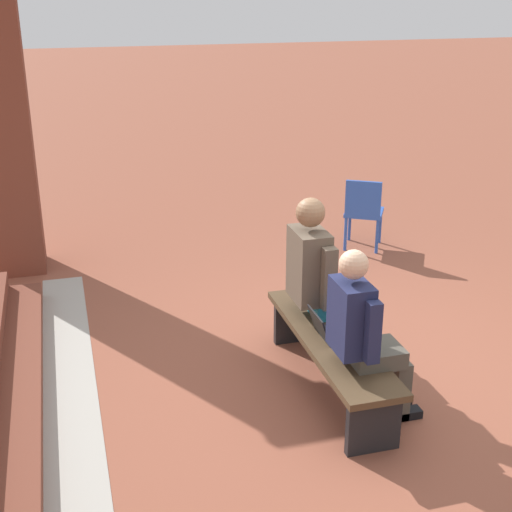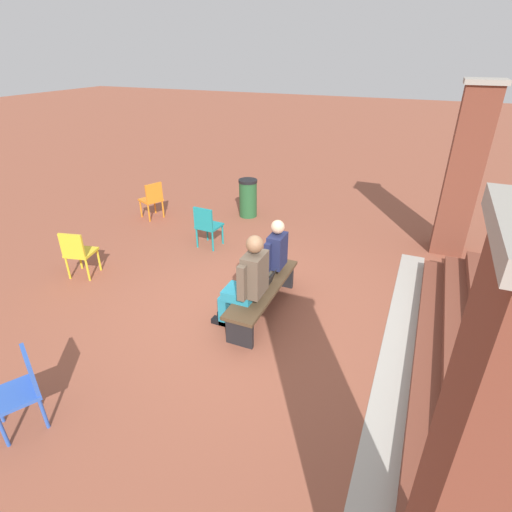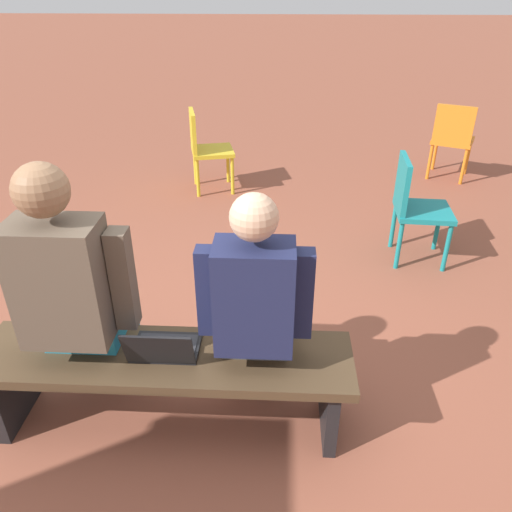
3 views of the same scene
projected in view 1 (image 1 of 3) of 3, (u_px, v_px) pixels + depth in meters
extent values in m
plane|color=brown|center=(361.00, 379.00, 5.60)|extent=(60.00, 60.00, 0.00)
cube|color=#A8A399|center=(73.00, 427.00, 4.99)|extent=(5.51, 0.40, 0.01)
cube|color=brown|center=(3.00, 133.00, 7.21)|extent=(0.56, 0.56, 2.95)
cube|color=#4C3823|center=(330.00, 339.00, 5.31)|extent=(1.80, 0.44, 0.05)
cube|color=black|center=(373.00, 425.00, 4.68)|extent=(0.06, 0.37, 0.40)
cube|color=black|center=(296.00, 320.00, 6.11)|extent=(0.06, 0.37, 0.40)
cube|color=#4C473D|center=(375.00, 354.00, 4.94)|extent=(0.31, 0.36, 0.13)
cube|color=#4C473D|center=(401.00, 391.00, 5.01)|extent=(0.10, 0.11, 0.45)
cube|color=black|center=(406.00, 414.00, 5.10)|extent=(0.10, 0.22, 0.06)
cube|color=#4C473D|center=(391.00, 380.00, 5.16)|extent=(0.10, 0.11, 0.45)
cube|color=black|center=(396.00, 401.00, 5.24)|extent=(0.10, 0.22, 0.06)
cube|color=#1E2347|center=(351.00, 317.00, 4.77)|extent=(0.34, 0.22, 0.51)
cube|color=#195133|center=(366.00, 320.00, 4.81)|extent=(0.05, 0.01, 0.30)
cube|color=#1E2347|center=(373.00, 333.00, 4.60)|extent=(0.08, 0.09, 0.43)
cube|color=#1E2347|center=(347.00, 305.00, 4.99)|extent=(0.08, 0.09, 0.43)
sphere|color=#DBAD89|center=(354.00, 265.00, 4.64)|extent=(0.20, 0.20, 0.20)
cube|color=teal|center=(334.00, 304.00, 5.69)|extent=(0.35, 0.41, 0.14)
cube|color=teal|center=(361.00, 338.00, 5.76)|extent=(0.11, 0.12, 0.45)
cube|color=black|center=(366.00, 357.00, 5.85)|extent=(0.11, 0.25, 0.07)
cube|color=teal|center=(352.00, 328.00, 5.93)|extent=(0.11, 0.12, 0.45)
cube|color=black|center=(357.00, 347.00, 6.01)|extent=(0.11, 0.25, 0.07)
cube|color=brown|center=(309.00, 265.00, 5.50)|extent=(0.39, 0.25, 0.57)
cube|color=brown|center=(329.00, 279.00, 5.31)|extent=(0.09, 0.10, 0.49)
cube|color=brown|center=(307.00, 256.00, 5.75)|extent=(0.09, 0.10, 0.49)
sphere|color=#8C6647|center=(310.00, 212.00, 5.35)|extent=(0.22, 0.22, 0.22)
cube|color=black|center=(336.00, 335.00, 5.31)|extent=(0.32, 0.22, 0.02)
cube|color=#2D2D33|center=(337.00, 333.00, 5.31)|extent=(0.29, 0.15, 0.00)
cube|color=black|center=(319.00, 324.00, 5.24)|extent=(0.32, 0.07, 0.19)
cube|color=#33519E|center=(320.00, 324.00, 5.24)|extent=(0.28, 0.06, 0.17)
cube|color=#2D56B7|center=(364.00, 212.00, 8.21)|extent=(0.57, 0.57, 0.04)
cube|color=#2D56B7|center=(363.00, 199.00, 7.96)|extent=(0.24, 0.37, 0.40)
cylinder|color=#2D56B7|center=(380.00, 227.00, 8.41)|extent=(0.04, 0.04, 0.40)
cylinder|color=#2D56B7|center=(350.00, 224.00, 8.50)|extent=(0.04, 0.04, 0.40)
cylinder|color=#2D56B7|center=(377.00, 237.00, 8.09)|extent=(0.04, 0.04, 0.40)
cylinder|color=#2D56B7|center=(345.00, 234.00, 8.17)|extent=(0.04, 0.04, 0.40)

